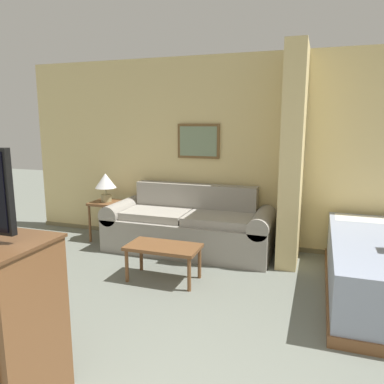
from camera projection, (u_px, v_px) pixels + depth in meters
wall_back at (247, 153)px, 5.09m from camera, size 6.76×0.16×2.60m
wall_partition_pillar at (293, 157)px, 4.48m from camera, size 0.24×0.76×2.60m
couch at (189, 227)px, 5.04m from camera, size 2.23×0.84×0.87m
coffee_table at (163, 250)px, 4.07m from camera, size 0.80×0.43×0.40m
side_table at (107, 209)px, 5.47m from camera, size 0.42×0.42×0.57m
table_lamp at (106, 183)px, 5.40m from camera, size 0.30×0.30×0.41m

